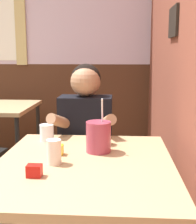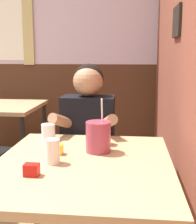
{
  "view_description": "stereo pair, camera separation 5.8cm",
  "coord_description": "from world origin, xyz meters",
  "views": [
    {
      "loc": [
        0.86,
        -0.95,
        1.22
      ],
      "look_at": [
        0.75,
        0.59,
        0.93
      ],
      "focal_mm": 50.0,
      "sensor_mm": 36.0,
      "label": 1
    },
    {
      "loc": [
        0.92,
        -0.95,
        1.22
      ],
      "look_at": [
        0.75,
        0.59,
        0.93
      ],
      "focal_mm": 50.0,
      "sensor_mm": 36.0,
      "label": 2
    }
  ],
  "objects": [
    {
      "name": "cocktail_pitcher",
      "position": [
        0.76,
        0.56,
        0.81
      ],
      "size": [
        0.13,
        0.13,
        0.27
      ],
      "color": "#99384C",
      "rests_on": "main_table"
    },
    {
      "name": "back_wall",
      "position": [
        -0.02,
        2.63,
        1.36
      ],
      "size": [
        5.4,
        0.09,
        2.7
      ],
      "color": "silver",
      "rests_on": "ground_plane"
    },
    {
      "name": "main_table",
      "position": [
        0.7,
        0.4,
        0.66
      ],
      "size": [
        0.82,
        0.96,
        0.73
      ],
      "color": "tan",
      "rests_on": "ground_plane"
    },
    {
      "name": "glass_far_side",
      "position": [
        0.57,
        0.37,
        0.78
      ],
      "size": [
        0.07,
        0.07,
        0.11
      ],
      "color": "silver",
      "rests_on": "main_table"
    },
    {
      "name": "condiment_mustard",
      "position": [
        0.56,
        0.5,
        0.75
      ],
      "size": [
        0.06,
        0.04,
        0.05
      ],
      "color": "yellow",
      "rests_on": "main_table"
    },
    {
      "name": "condiment_ketchup",
      "position": [
        0.52,
        0.22,
        0.75
      ],
      "size": [
        0.06,
        0.04,
        0.05
      ],
      "color": "#B7140F",
      "rests_on": "main_table"
    },
    {
      "name": "brick_wall_right",
      "position": [
        1.23,
        1.3,
        1.35
      ],
      "size": [
        0.08,
        4.6,
        2.7
      ],
      "color": "brown",
      "rests_on": "ground_plane"
    },
    {
      "name": "glass_near_pitcher",
      "position": [
        0.45,
        0.74,
        0.77
      ],
      "size": [
        0.08,
        0.08,
        0.09
      ],
      "color": "silver",
      "rests_on": "main_table"
    },
    {
      "name": "glass_center",
      "position": [
        0.76,
        0.7,
        0.78
      ],
      "size": [
        0.08,
        0.08,
        0.1
      ],
      "color": "silver",
      "rests_on": "main_table"
    },
    {
      "name": "person_seated",
      "position": [
        0.64,
        1.02,
        0.6
      ],
      "size": [
        0.42,
        0.4,
        1.16
      ],
      "color": "black",
      "rests_on": "ground_plane"
    }
  ]
}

